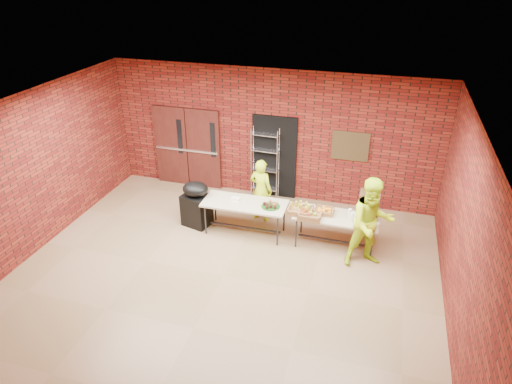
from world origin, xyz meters
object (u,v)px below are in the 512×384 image
Objects in this scene: table_left at (245,205)px; volunteer_woman at (261,190)px; volunteer_man at (371,223)px; wire_rack at (265,164)px; table_right at (336,219)px; covered_grill at (196,204)px; coffee_dispenser at (369,205)px.

volunteer_woman reaches higher than table_left.
wire_rack is at bearing 117.56° from volunteer_man.
wire_rack reaches higher than table_right.
covered_grill is (-1.12, -1.71, -0.38)m from wire_rack.
covered_grill is at bearing 37.67° from volunteer_woman.
volunteer_man is (2.48, -1.06, 0.18)m from volunteer_woman.
coffee_dispenser is 0.29× the size of volunteer_man.
table_right is at bearing -37.76° from wire_rack.
table_right is at bearing 14.87° from covered_grill.
table_left is 1.05× the size of table_right.
wire_rack reaches higher than coffee_dispenser.
wire_rack is 1.05× the size of table_right.
wire_rack is at bearing 140.61° from table_right.
wire_rack reaches higher than volunteer_woman.
wire_rack is 3.43m from volunteer_man.
coffee_dispenser is at bearing -178.12° from volunteer_woman.
covered_grill is at bearing -176.95° from coffee_dispenser.
volunteer_woman is (-2.39, 0.43, -0.23)m from coffee_dispenser.
table_left is at bearing 147.41° from volunteer_man.
volunteer_man is (0.09, -0.62, -0.05)m from coffee_dispenser.
volunteer_woman is at bearing 162.14° from table_right.
table_left is 0.68m from volunteer_woman.
table_left is 0.98× the size of volunteer_man.
coffee_dispenser reaches higher than table_left.
table_right is at bearing 123.57° from volunteer_man.
coffee_dispenser is 2.44m from volunteer_woman.
volunteer_woman is at bearing -76.83° from wire_rack.
wire_rack is 1.22× the size of volunteer_woman.
table_right is 0.94× the size of volunteer_man.
table_left is at bearing -86.55° from wire_rack.
volunteer_man reaches higher than table_right.
volunteer_woman is (0.18, 0.65, 0.06)m from table_left.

